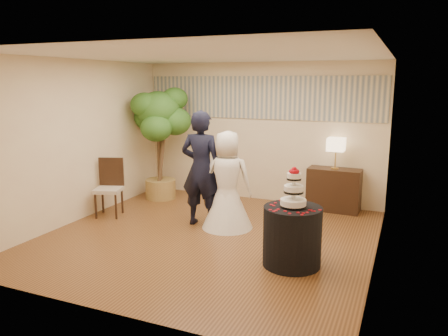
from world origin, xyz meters
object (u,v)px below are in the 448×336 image
at_px(console, 334,190).
at_px(ficus_tree, 159,143).
at_px(table_lamp, 336,153).
at_px(bride, 227,180).
at_px(cake_table, 292,236).
at_px(groom, 201,169).
at_px(wedding_cake, 294,187).
at_px(side_chair, 108,188).

relative_size(console, ficus_tree, 0.41).
xyz_separation_m(table_lamp, ficus_tree, (-3.49, -0.52, 0.07)).
bearing_deg(bride, cake_table, 131.97).
xyz_separation_m(console, table_lamp, (-0.00, 0.00, 0.70)).
relative_size(groom, table_lamp, 3.38).
relative_size(groom, cake_table, 2.43).
relative_size(bride, wedding_cake, 3.04).
bearing_deg(console, side_chair, -150.64).
xyz_separation_m(bride, console, (1.48, 1.70, -0.41)).
relative_size(groom, bride, 1.19).
height_order(cake_table, wedding_cake, wedding_cake).
bearing_deg(bride, ficus_tree, -40.52).
bearing_deg(table_lamp, console, 0.00).
xyz_separation_m(wedding_cake, table_lamp, (0.10, 2.78, 0.03)).
bearing_deg(groom, ficus_tree, -40.94).
distance_m(groom, console, 2.66).
height_order(wedding_cake, console, wedding_cake).
relative_size(console, table_lamp, 1.68).
height_order(bride, side_chair, bride).
xyz_separation_m(cake_table, wedding_cake, (0.00, 0.00, 0.67)).
height_order(groom, table_lamp, groom).
xyz_separation_m(cake_table, console, (0.10, 2.78, 0.00)).
bearing_deg(table_lamp, wedding_cake, -92.07).
xyz_separation_m(wedding_cake, ficus_tree, (-3.39, 2.26, 0.10)).
bearing_deg(wedding_cake, ficus_tree, 146.32).
height_order(bride, console, bride).
bearing_deg(bride, wedding_cake, 131.97).
bearing_deg(wedding_cake, side_chair, 167.06).
height_order(console, side_chair, side_chair).
distance_m(groom, cake_table, 2.19).
xyz_separation_m(console, ficus_tree, (-3.49, -0.52, 0.77)).
xyz_separation_m(groom, console, (1.94, 1.73, -0.57)).
xyz_separation_m(wedding_cake, side_chair, (-3.62, 0.83, -0.55)).
height_order(cake_table, ficus_tree, ficus_tree).
xyz_separation_m(bride, table_lamp, (1.48, 1.70, 0.28)).
bearing_deg(cake_table, table_lamp, 87.93).
relative_size(cake_table, ficus_tree, 0.34).
distance_m(cake_table, console, 2.78).
bearing_deg(console, ficus_tree, -169.87).
relative_size(table_lamp, side_chair, 0.55).
distance_m(cake_table, table_lamp, 2.86).
relative_size(bride, ficus_tree, 0.70).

